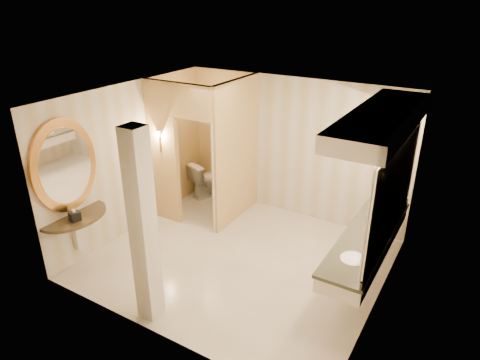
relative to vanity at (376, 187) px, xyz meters
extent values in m
plane|color=beige|center=(-1.98, -0.40, -1.63)|extent=(4.50, 4.50, 0.00)
plane|color=silver|center=(-1.98, -0.40, 1.07)|extent=(4.50, 4.50, 0.00)
cube|color=beige|center=(-1.98, 1.60, -0.28)|extent=(4.50, 0.02, 2.70)
cube|color=beige|center=(-1.98, -2.40, -0.28)|extent=(4.50, 0.02, 2.70)
cube|color=beige|center=(-4.23, -0.40, -0.28)|extent=(0.02, 4.00, 2.70)
cube|color=beige|center=(0.27, -0.40, -0.28)|extent=(0.02, 4.00, 2.70)
cube|color=#EBC97B|center=(-2.78, 0.85, -0.28)|extent=(0.10, 1.50, 2.70)
cube|color=#EBC97B|center=(-3.90, 0.10, -0.28)|extent=(0.65, 0.10, 2.70)
cube|color=#EBC97B|center=(-3.18, 0.10, 0.77)|extent=(0.80, 0.10, 0.60)
cube|color=silver|center=(-3.00, 0.43, -0.58)|extent=(0.48, 0.70, 2.10)
cylinder|color=#C0843D|center=(-3.90, 0.03, -0.08)|extent=(0.03, 0.03, 0.30)
cone|color=silver|center=(-3.90, 0.03, 0.12)|extent=(0.14, 0.14, 0.14)
cube|color=silver|center=(-0.03, 0.00, -0.90)|extent=(0.60, 2.61, 0.24)
cube|color=black|center=(-0.03, 0.00, -0.78)|extent=(0.64, 2.65, 0.05)
cube|color=black|center=(0.25, 0.00, -0.71)|extent=(0.03, 2.61, 0.10)
ellipsoid|color=white|center=(-0.03, -0.71, -0.80)|extent=(0.40, 0.44, 0.15)
cylinder|color=#C0843D|center=(0.17, -0.71, -0.67)|extent=(0.03, 0.03, 0.22)
ellipsoid|color=white|center=(-0.03, 0.71, -0.80)|extent=(0.40, 0.44, 0.15)
cylinder|color=#C0843D|center=(0.17, 0.71, -0.67)|extent=(0.03, 0.03, 0.22)
cube|color=white|center=(0.25, 0.00, 0.07)|extent=(0.03, 2.61, 1.40)
cube|color=silver|center=(-0.03, 0.00, 0.96)|extent=(0.75, 2.81, 0.22)
cylinder|color=black|center=(-4.21, -1.80, -0.78)|extent=(1.14, 1.14, 0.05)
cube|color=silver|center=(-4.17, -1.80, -1.08)|extent=(0.10, 0.10, 0.60)
cylinder|color=gold|center=(-4.19, -1.80, 0.07)|extent=(0.07, 1.14, 1.14)
cylinder|color=white|center=(-4.15, -1.80, 0.07)|extent=(0.02, 0.91, 0.91)
cube|color=silver|center=(-2.33, -2.15, -0.28)|extent=(0.27, 0.27, 2.70)
cube|color=black|center=(-3.99, -1.91, -0.68)|extent=(0.17, 0.17, 0.14)
imported|color=white|center=(-3.84, 1.35, -1.24)|extent=(0.64, 0.85, 0.77)
imported|color=beige|center=(-0.08, 0.22, -0.69)|extent=(0.06, 0.07, 0.14)
imported|color=silver|center=(-0.01, 0.37, -0.69)|extent=(0.13, 0.13, 0.13)
imported|color=#C6B28C|center=(-0.05, 0.05, -0.64)|extent=(0.10, 0.10, 0.23)
camera|label=1|loc=(1.14, -5.53, 2.46)|focal=32.00mm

